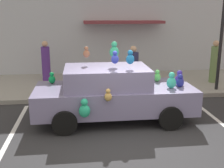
{
  "coord_description": "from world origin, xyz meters",
  "views": [
    {
      "loc": [
        -1.15,
        -6.22,
        3.06
      ],
      "look_at": [
        -0.19,
        1.91,
        0.9
      ],
      "focal_mm": 44.86,
      "sensor_mm": 36.0,
      "label": 1
    }
  ],
  "objects": [
    {
      "name": "storefront_building",
      "position": [
        0.01,
        7.14,
        3.19
      ],
      "size": [
        24.0,
        1.25,
        6.4
      ],
      "color": "#B2B7C1",
      "rests_on": "ground"
    },
    {
      "name": "pedestrian_near_shopfront",
      "position": [
        0.74,
        3.41,
        0.94
      ],
      "size": [
        0.38,
        0.38,
        1.71
      ],
      "color": "#2D2F53",
      "rests_on": "sidewalk"
    },
    {
      "name": "parking_stripe_front",
      "position": [
        2.74,
        1.0,
        0.0
      ],
      "size": [
        0.12,
        3.6,
        0.01
      ],
      "primitive_type": "cube",
      "color": "silver",
      "rests_on": "ground"
    },
    {
      "name": "street_lamp_post",
      "position": [
        4.0,
        3.5,
        2.43
      ],
      "size": [
        0.28,
        0.28,
        3.7
      ],
      "color": "black",
      "rests_on": "sidewalk"
    },
    {
      "name": "teddy_bear_on_sidewalk",
      "position": [
        -0.1,
        3.5,
        0.53
      ],
      "size": [
        0.43,
        0.36,
        0.82
      ],
      "color": "pink",
      "rests_on": "sidewalk"
    },
    {
      "name": "plush_covered_car",
      "position": [
        -0.24,
        1.31,
        0.8
      ],
      "size": [
        4.44,
        2.11,
        2.24
      ],
      "color": "slate",
      "rests_on": "ground"
    },
    {
      "name": "pedestrian_by_lamp",
      "position": [
        -2.56,
        5.72,
        0.93
      ],
      "size": [
        0.36,
        0.36,
        1.68
      ],
      "color": "#532D83",
      "rests_on": "sidewalk"
    },
    {
      "name": "ground_plane",
      "position": [
        0.0,
        0.0,
        0.0
      ],
      "size": [
        60.0,
        60.0,
        0.0
      ],
      "primitive_type": "plane",
      "color": "#2D2D30"
    },
    {
      "name": "pedestrian_walking_past",
      "position": [
        4.38,
        4.57,
        0.97
      ],
      "size": [
        0.34,
        0.34,
        1.74
      ],
      "color": "#6C8A50",
      "rests_on": "sidewalk"
    },
    {
      "name": "parking_stripe_rear",
      "position": [
        -2.92,
        1.0,
        0.0
      ],
      "size": [
        0.12,
        3.6,
        0.01
      ],
      "primitive_type": "cube",
      "color": "silver",
      "rests_on": "ground"
    },
    {
      "name": "sidewalk",
      "position": [
        0.0,
        5.0,
        0.07
      ],
      "size": [
        24.0,
        4.0,
        0.15
      ],
      "primitive_type": "cube",
      "color": "gray",
      "rests_on": "ground"
    }
  ]
}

